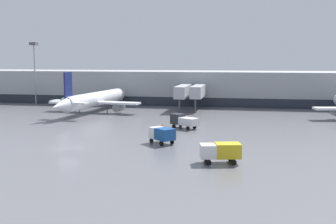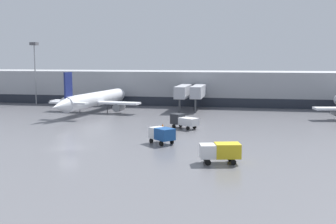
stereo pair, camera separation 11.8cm
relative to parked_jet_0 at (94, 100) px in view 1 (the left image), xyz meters
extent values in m
plane|color=slate|center=(10.42, -37.71, -2.99)|extent=(320.00, 320.00, 0.00)
cube|color=#9EA0A5|center=(10.42, 24.29, 1.51)|extent=(160.00, 16.00, 9.00)
cube|color=#1E232D|center=(10.42, 16.24, -1.79)|extent=(156.80, 0.10, 2.40)
cube|color=#A8AAB2|center=(19.58, 9.26, 1.61)|extent=(2.60, 14.06, 2.80)
cylinder|color=#3F4247|center=(19.58, 2.83, -1.39)|extent=(0.44, 0.44, 3.20)
cube|color=#A8AAB2|center=(23.14, 9.74, 1.61)|extent=(2.60, 13.11, 2.80)
cylinder|color=#3F4247|center=(23.14, 3.78, -1.39)|extent=(0.44, 0.44, 3.20)
cylinder|color=silver|center=(0.08, 0.72, 0.08)|extent=(6.22, 26.51, 3.29)
cone|color=silver|center=(1.76, 15.59, 0.08)|extent=(3.51, 3.95, 3.12)
cone|color=silver|center=(-1.67, -14.80, 0.08)|extent=(3.49, 5.23, 2.96)
cube|color=silver|center=(0.01, 0.07, -0.58)|extent=(22.27, 5.54, 0.44)
cube|color=silver|center=(-1.28, -11.30, 0.41)|extent=(8.53, 2.66, 0.35)
cube|color=navy|center=(-1.28, -11.30, 3.90)|extent=(0.67, 2.80, 5.68)
cylinder|color=slate|center=(-6.13, 0.76, -1.57)|extent=(2.18, 3.57, 1.81)
cylinder|color=slate|center=(6.15, -0.62, -1.57)|extent=(2.18, 3.57, 1.81)
cylinder|color=#2D2D33|center=(1.04, 9.22, -2.20)|extent=(0.20, 0.20, 1.59)
cylinder|color=#2D2D33|center=(-3.57, -0.19, -2.20)|extent=(0.20, 0.20, 1.59)
cylinder|color=#2D2D33|center=(3.44, -0.98, -2.20)|extent=(0.20, 0.20, 1.59)
cone|color=silver|center=(55.86, 13.74, -0.10)|extent=(3.11, 3.44, 2.59)
cylinder|color=slate|center=(52.95, -1.92, -1.47)|extent=(2.08, 3.43, 1.50)
cube|color=silver|center=(24.84, -18.84, -1.64)|extent=(3.84, 3.46, 1.31)
cube|color=#26282D|center=(22.61, -17.53, -1.37)|extent=(2.72, 2.74, 1.83)
cylinder|color=black|center=(22.06, -18.31, -2.64)|extent=(0.73, 0.57, 0.70)
cylinder|color=black|center=(23.03, -16.66, -2.64)|extent=(0.73, 0.57, 0.70)
cylinder|color=black|center=(24.85, -19.95, -2.64)|extent=(0.73, 0.57, 0.70)
cylinder|color=black|center=(25.82, -18.30, -2.64)|extent=(0.73, 0.57, 0.70)
cube|color=gold|center=(32.90, -42.33, -1.42)|extent=(3.39, 2.81, 1.73)
cube|color=silver|center=(30.58, -42.89, -1.48)|extent=(2.25, 2.44, 1.62)
cylinder|color=black|center=(30.74, -43.86, -2.64)|extent=(0.74, 0.41, 0.70)
cylinder|color=black|center=(30.28, -41.95, -2.64)|extent=(0.74, 0.41, 0.70)
cylinder|color=black|center=(33.64, -43.16, -2.64)|extent=(0.74, 0.41, 0.70)
cylinder|color=black|center=(33.19, -41.25, -2.64)|extent=(0.74, 0.41, 0.70)
cube|color=#19478C|center=(23.34, -32.93, -1.45)|extent=(3.29, 3.27, 1.69)
cube|color=silver|center=(21.85, -31.61, -1.48)|extent=(2.50, 2.55, 1.63)
cylinder|color=black|center=(21.15, -32.30, -2.64)|extent=(0.69, 0.65, 0.70)
cylinder|color=black|center=(22.45, -30.84, -2.64)|extent=(0.69, 0.65, 0.70)
cylinder|color=black|center=(23.02, -33.95, -2.64)|extent=(0.69, 0.65, 0.70)
cylinder|color=black|center=(24.32, -32.49, -2.64)|extent=(0.69, 0.65, 0.70)
cone|color=orange|center=(19.85, -17.60, -2.67)|extent=(0.44, 0.44, 0.64)
cylinder|color=gray|center=(-22.35, 14.20, 5.04)|extent=(0.30, 0.30, 16.06)
cube|color=#4C4C51|center=(-22.35, 14.20, 13.47)|extent=(1.80, 1.80, 0.80)
camera|label=1|loc=(35.19, -92.18, 9.51)|focal=45.00mm
camera|label=2|loc=(35.30, -92.15, 9.51)|focal=45.00mm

